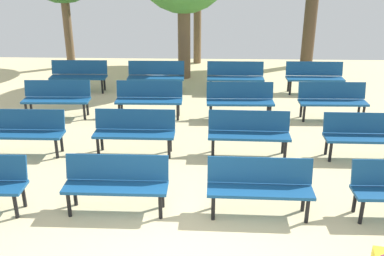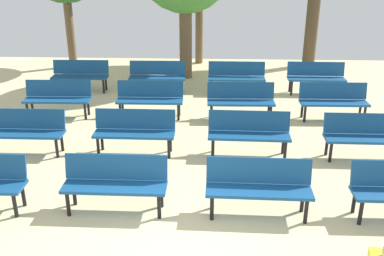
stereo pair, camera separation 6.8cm
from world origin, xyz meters
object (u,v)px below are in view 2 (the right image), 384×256
at_px(bench_r3_c3, 316,76).
at_px(bench_r3_c2, 237,75).
at_px(bench_r2_c2, 241,99).
at_px(bench_r2_c1, 150,97).
at_px(bench_r0_c2, 259,184).
at_px(bench_r0_c1, 115,180).
at_px(bench_r1_c0, 24,129).
at_px(bench_r1_c2, 249,131).
at_px(bench_r2_c3, 333,99).
at_px(bench_r2_c0, 58,96).
at_px(bench_r3_c1, 157,75).
at_px(bench_r1_c3, 366,134).
at_px(bench_r3_c0, 80,74).
at_px(bench_r1_c1, 135,129).

bearing_deg(bench_r3_c3, bench_r3_c2, -178.35).
bearing_deg(bench_r2_c2, bench_r2_c1, 177.87).
bearing_deg(bench_r3_c2, bench_r0_c2, -89.52).
bearing_deg(bench_r0_c1, bench_r1_c0, 138.50).
xyz_separation_m(bench_r1_c2, bench_r2_c3, (2.18, 2.09, 0.00)).
xyz_separation_m(bench_r1_c0, bench_r2_c2, (4.43, 2.10, 0.00)).
bearing_deg(bench_r2_c0, bench_r0_c2, -44.19).
height_order(bench_r2_c1, bench_r3_c1, same).
relative_size(bench_r2_c2, bench_r2_c3, 1.00).
bearing_deg(bench_r0_c1, bench_r3_c1, 91.03).
height_order(bench_r0_c1, bench_r2_c0, same).
bearing_deg(bench_r1_c2, bench_r2_c0, 157.08).
xyz_separation_m(bench_r0_c2, bench_r2_c3, (2.20, 4.21, 0.00)).
height_order(bench_r0_c1, bench_r0_c2, same).
bearing_deg(bench_r0_c1, bench_r1_c2, 43.71).
bearing_deg(bench_r0_c2, bench_r1_c3, 43.59).
height_order(bench_r3_c0, bench_r3_c1, same).
height_order(bench_r0_c1, bench_r3_c0, same).
bearing_deg(bench_r0_c2, bench_r3_c3, 71.78).
relative_size(bench_r2_c1, bench_r3_c3, 1.00).
distance_m(bench_r0_c1, bench_r1_c3, 4.92).
relative_size(bench_r1_c2, bench_r2_c0, 1.00).
xyz_separation_m(bench_r1_c3, bench_r3_c0, (-6.77, 4.18, 0.00)).
distance_m(bench_r2_c3, bench_r3_c3, 2.09).
bearing_deg(bench_r1_c3, bench_r1_c1, 179.73).
relative_size(bench_r1_c3, bench_r2_c2, 1.00).
xyz_separation_m(bench_r1_c2, bench_r2_c0, (-4.48, 2.03, 0.00)).
distance_m(bench_r2_c3, bench_r3_c1, 4.90).
distance_m(bench_r2_c3, bench_r3_c2, 3.00).
bearing_deg(bench_r2_c1, bench_r3_c0, 137.48).
xyz_separation_m(bench_r1_c2, bench_r2_c2, (-0.04, 2.03, 0.00)).
relative_size(bench_r3_c0, bench_r3_c2, 1.00).
distance_m(bench_r0_c2, bench_r3_c3, 6.69).
relative_size(bench_r1_c0, bench_r3_c3, 1.00).
bearing_deg(bench_r1_c1, bench_r1_c2, 0.35).
relative_size(bench_r1_c2, bench_r2_c3, 1.00).
bearing_deg(bench_r2_c2, bench_r1_c1, -138.84).
bearing_deg(bench_r1_c0, bench_r1_c2, 0.77).
xyz_separation_m(bench_r1_c3, bench_r2_c3, (-0.08, 2.14, 0.00)).
distance_m(bench_r0_c2, bench_r2_c0, 6.09).
height_order(bench_r1_c1, bench_r2_c3, same).
distance_m(bench_r3_c1, bench_r3_c3, 4.51).
bearing_deg(bench_r0_c2, bench_r0_c1, -179.42).
bearing_deg(bench_r1_c0, bench_r2_c2, 25.20).
distance_m(bench_r2_c2, bench_r3_c1, 3.07).
distance_m(bench_r2_c1, bench_r3_c3, 4.93).
xyz_separation_m(bench_r2_c3, bench_r3_c3, (0.05, 2.09, 0.00)).
bearing_deg(bench_r2_c3, bench_r2_c0, 179.72).
bearing_deg(bench_r2_c3, bench_r3_c3, 88.01).
distance_m(bench_r1_c1, bench_r3_c0, 4.70).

